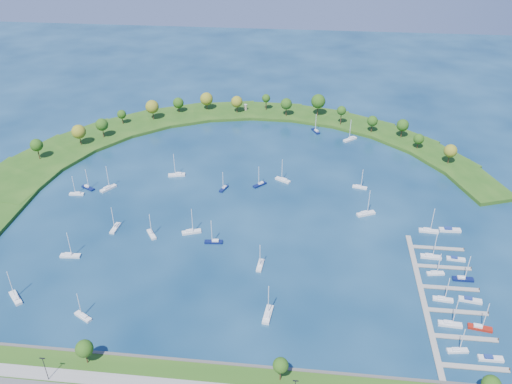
# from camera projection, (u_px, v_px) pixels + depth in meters

# --- Properties ---
(ground) EXTENTS (700.00, 700.00, 0.00)m
(ground) POSITION_uv_depth(u_px,v_px,m) (245.00, 203.00, 263.32)
(ground) COLOR #07233F
(ground) RESTS_ON ground
(breakwater) EXTENTS (286.74, 247.64, 2.00)m
(breakwater) POSITION_uv_depth(u_px,v_px,m) (178.00, 153.00, 308.41)
(breakwater) COLOR #1E4A13
(breakwater) RESTS_ON ground
(breakwater_trees) EXTENTS (240.38, 93.59, 15.11)m
(breakwater_trees) POSITION_uv_depth(u_px,v_px,m) (238.00, 114.00, 334.55)
(breakwater_trees) COLOR #382314
(breakwater_trees) RESTS_ON breakwater
(harbor_tower) EXTENTS (2.60, 2.60, 4.05)m
(harbor_tower) POSITION_uv_depth(u_px,v_px,m) (246.00, 107.00, 361.65)
(harbor_tower) COLOR gray
(harbor_tower) RESTS_ON breakwater
(dock_system) EXTENTS (24.28, 82.00, 1.60)m
(dock_system) POSITION_uv_depth(u_px,v_px,m) (442.00, 299.00, 203.54)
(dock_system) COLOR gray
(dock_system) RESTS_ON ground
(moored_boat_0) EXTENTS (9.51, 4.54, 13.48)m
(moored_boat_0) POSITION_uv_depth(u_px,v_px,m) (177.00, 174.00, 286.90)
(moored_boat_0) COLOR silver
(moored_boat_0) RESTS_ON ground
(moored_boat_1) EXTENTS (3.72, 9.78, 14.02)m
(moored_boat_1) POSITION_uv_depth(u_px,v_px,m) (268.00, 314.00, 195.57)
(moored_boat_1) COLOR silver
(moored_boat_1) RESTS_ON ground
(moored_boat_2) EXTENTS (8.36, 2.99, 12.04)m
(moored_boat_2) POSITION_uv_depth(u_px,v_px,m) (214.00, 241.00, 234.57)
(moored_boat_2) COLOR #0B1444
(moored_boat_2) RESTS_ON ground
(moored_boat_3) EXTENTS (7.61, 2.54, 11.03)m
(moored_boat_3) POSITION_uv_depth(u_px,v_px,m) (77.00, 193.00, 269.95)
(moored_boat_3) COLOR silver
(moored_boat_3) RESTS_ON ground
(moored_boat_4) EXTENTS (8.87, 8.44, 14.08)m
(moored_boat_4) POSITION_uv_depth(u_px,v_px,m) (350.00, 139.00, 325.53)
(moored_boat_4) COLOR silver
(moored_boat_4) RESTS_ON ground
(moored_boat_5) EXTENTS (9.17, 5.41, 13.02)m
(moored_boat_5) POSITION_uv_depth(u_px,v_px,m) (191.00, 231.00, 241.02)
(moored_boat_5) COLOR silver
(moored_boat_5) RESTS_ON ground
(moored_boat_6) EXTENTS (7.19, 7.33, 11.79)m
(moored_boat_6) POSITION_uv_depth(u_px,v_px,m) (260.00, 184.00, 277.97)
(moored_boat_6) COLOR #0B1444
(moored_boat_6) RESTS_ON ground
(moored_boat_7) EXTENTS (5.83, 8.47, 12.22)m
(moored_boat_7) POSITION_uv_depth(u_px,v_px,m) (316.00, 131.00, 335.99)
(moored_boat_7) COLOR #0B1444
(moored_boat_7) RESTS_ON ground
(moored_boat_8) EXTENTS (4.42, 7.53, 10.69)m
(moored_boat_8) POSITION_uv_depth(u_px,v_px,m) (224.00, 188.00, 274.57)
(moored_boat_8) COLOR #0B1444
(moored_boat_8) RESTS_ON ground
(moored_boat_9) EXTENTS (7.30, 9.02, 13.49)m
(moored_boat_9) POSITION_uv_depth(u_px,v_px,m) (108.00, 188.00, 274.52)
(moored_boat_9) COLOR silver
(moored_boat_9) RESTS_ON ground
(moored_boat_10) EXTENTS (9.59, 6.26, 13.74)m
(moored_boat_10) POSITION_uv_depth(u_px,v_px,m) (366.00, 213.00, 253.99)
(moored_boat_10) COLOR silver
(moored_boat_10) RESTS_ON ground
(moored_boat_11) EXTENTS (8.85, 3.03, 12.79)m
(moored_boat_11) POSITION_uv_depth(u_px,v_px,m) (70.00, 255.00, 226.02)
(moored_boat_11) COLOR silver
(moored_boat_11) RESTS_ON ground
(moored_boat_12) EXTENTS (2.88, 8.15, 11.76)m
(moored_boat_12) POSITION_uv_depth(u_px,v_px,m) (260.00, 265.00, 220.52)
(moored_boat_12) COLOR silver
(moored_boat_12) RESTS_ON ground
(moored_boat_13) EXTENTS (7.86, 5.73, 11.45)m
(moored_boat_13) POSITION_uv_depth(u_px,v_px,m) (83.00, 316.00, 194.84)
(moored_boat_13) COLOR silver
(moored_boat_13) RESTS_ON ground
(moored_boat_14) EXTENTS (8.78, 6.59, 12.88)m
(moored_boat_14) POSITION_uv_depth(u_px,v_px,m) (283.00, 180.00, 281.99)
(moored_boat_14) COLOR silver
(moored_boat_14) RESTS_ON ground
(moored_boat_15) EXTENTS (7.93, 3.74, 11.24)m
(moored_boat_15) POSITION_uv_depth(u_px,v_px,m) (360.00, 187.00, 275.75)
(moored_boat_15) COLOR silver
(moored_boat_15) RESTS_ON ground
(moored_boat_16) EXTENTS (8.14, 5.80, 11.81)m
(moored_boat_16) POSITION_uv_depth(u_px,v_px,m) (88.00, 187.00, 275.18)
(moored_boat_16) COLOR #0B1444
(moored_boat_16) RESTS_ON ground
(moored_boat_17) EXTENTS (2.98, 8.61, 12.43)m
(moored_boat_17) POSITION_uv_depth(u_px,v_px,m) (115.00, 227.00, 243.75)
(moored_boat_17) COLOR silver
(moored_boat_17) RESTS_ON ground
(moored_boat_18) EXTENTS (6.30, 8.01, 11.88)m
(moored_boat_18) POSITION_uv_depth(u_px,v_px,m) (151.00, 234.00, 239.51)
(moored_boat_18) COLOR silver
(moored_boat_18) RESTS_ON ground
(moored_boat_19) EXTENTS (8.17, 8.19, 13.29)m
(moored_boat_19) POSITION_uv_depth(u_px,v_px,m) (15.00, 297.00, 203.34)
(moored_boat_19) COLOR silver
(moored_boat_19) RESTS_ON ground
(docked_boat_0) EXTENTS (7.56, 3.05, 10.81)m
(docked_boat_0) POSITION_uv_depth(u_px,v_px,m) (458.00, 350.00, 180.94)
(docked_boat_0) COLOR silver
(docked_boat_0) RESTS_ON ground
(docked_boat_1) EXTENTS (8.46, 2.44, 1.72)m
(docked_boat_1) POSITION_uv_depth(u_px,v_px,m) (490.00, 358.00, 178.06)
(docked_boat_1) COLOR silver
(docked_boat_1) RESTS_ON ground
(docked_boat_2) EXTENTS (8.76, 2.94, 12.68)m
(docked_boat_2) POSITION_uv_depth(u_px,v_px,m) (450.00, 324.00, 191.48)
(docked_boat_2) COLOR silver
(docked_boat_2) RESTS_ON ground
(docked_boat_3) EXTENTS (8.82, 3.76, 12.55)m
(docked_boat_3) POSITION_uv_depth(u_px,v_px,m) (480.00, 327.00, 189.95)
(docked_boat_3) COLOR maroon
(docked_boat_3) RESTS_ON ground
(docked_boat_4) EXTENTS (7.90, 2.92, 11.35)m
(docked_boat_4) POSITION_uv_depth(u_px,v_px,m) (443.00, 299.00, 202.79)
(docked_boat_4) COLOR silver
(docked_boat_4) RESTS_ON ground
(docked_boat_5) EXTENTS (8.93, 3.66, 1.77)m
(docked_boat_5) POSITION_uv_depth(u_px,v_px,m) (470.00, 300.00, 202.52)
(docked_boat_5) COLOR silver
(docked_boat_5) RESTS_ON ground
(docked_boat_6) EXTENTS (7.49, 3.13, 10.68)m
(docked_boat_6) POSITION_uv_depth(u_px,v_px,m) (435.00, 273.00, 216.09)
(docked_boat_6) COLOR silver
(docked_boat_6) RESTS_ON ground
(docked_boat_7) EXTENTS (8.44, 2.41, 12.39)m
(docked_boat_7) POSITION_uv_depth(u_px,v_px,m) (463.00, 278.00, 212.92)
(docked_boat_7) COLOR #0B1444
(docked_boat_7) RESTS_ON ground
(docked_boat_8) EXTENTS (8.91, 2.96, 12.92)m
(docked_boat_8) POSITION_uv_depth(u_px,v_px,m) (431.00, 256.00, 225.37)
(docked_boat_8) COLOR silver
(docked_boat_8) RESTS_ON ground
(docked_boat_9) EXTENTS (7.97, 2.91, 1.59)m
(docked_boat_9) POSITION_uv_depth(u_px,v_px,m) (456.00, 259.00, 224.30)
(docked_boat_9) COLOR silver
(docked_boat_9) RESTS_ON ground
(docked_boat_10) EXTENTS (9.00, 3.15, 12.98)m
(docked_boat_10) POSITION_uv_depth(u_px,v_px,m) (429.00, 230.00, 241.76)
(docked_boat_10) COLOR silver
(docked_boat_10) RESTS_ON ground
(docked_boat_11) EXTENTS (9.90, 3.06, 2.00)m
(docked_boat_11) POSITION_uv_depth(u_px,v_px,m) (450.00, 230.00, 242.38)
(docked_boat_11) COLOR silver
(docked_boat_11) RESTS_ON ground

